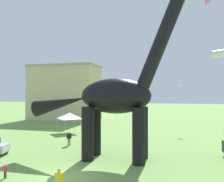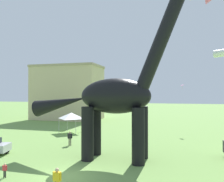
{
  "view_description": "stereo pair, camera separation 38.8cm",
  "coord_description": "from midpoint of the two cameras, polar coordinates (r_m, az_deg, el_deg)",
  "views": [
    {
      "loc": [
        7.39,
        -15.42,
        5.99
      ],
      "look_at": [
        1.8,
        5.76,
        6.17
      ],
      "focal_mm": 37.54,
      "sensor_mm": 36.0,
      "label": 1
    },
    {
      "loc": [
        7.76,
        -15.32,
        5.99
      ],
      "look_at": [
        1.8,
        5.76,
        6.17
      ],
      "focal_mm": 37.54,
      "sensor_mm": 36.0,
      "label": 2
    }
  ],
  "objects": [
    {
      "name": "ground_plane",
      "position": [
        18.16,
        -10.47,
        -19.73
      ],
      "size": [
        240.0,
        240.0,
        0.0
      ],
      "primitive_type": "plane",
      "color": "#6B9347"
    },
    {
      "name": "dinosaur_sculpture",
      "position": [
        21.22,
        1.12,
        -1.21
      ],
      "size": [
        15.12,
        3.2,
        15.8
      ],
      "rotation": [
        0.0,
        0.0,
        -0.49
      ],
      "color": "black",
      "rests_on": "ground_plane"
    },
    {
      "name": "person_watching_child",
      "position": [
        18.95,
        -24.11,
        -16.94
      ],
      "size": [
        0.37,
        0.17,
        1.0
      ],
      "rotation": [
        0.0,
        0.0,
        4.26
      ],
      "color": "black",
      "rests_on": "ground_plane"
    },
    {
      "name": "person_near_flyer",
      "position": [
        15.12,
        -12.47,
        -20.02
      ],
      "size": [
        0.57,
        0.25,
        1.53
      ],
      "rotation": [
        0.0,
        0.0,
        5.53
      ],
      "color": "#2D3347",
      "rests_on": "ground_plane"
    },
    {
      "name": "person_strolling_adult",
      "position": [
        27.59,
        -9.81,
        -10.96
      ],
      "size": [
        0.6,
        0.26,
        1.59
      ],
      "rotation": [
        0.0,
        0.0,
        1.67
      ],
      "color": "#6B6056",
      "rests_on": "ground_plane"
    },
    {
      "name": "festival_canopy_tent",
      "position": [
        36.09,
        -9.57,
        -5.94
      ],
      "size": [
        3.15,
        3.15,
        3.0
      ],
      "color": "#B2B2B7",
      "rests_on": "ground_plane"
    },
    {
      "name": "kite_drifting",
      "position": [
        38.82,
        17.04,
        1.36
      ],
      "size": [
        0.6,
        0.73,
        0.83
      ],
      "color": "pink"
    },
    {
      "name": "background_building_block",
      "position": [
        54.55,
        -10.54,
        -0.31
      ],
      "size": [
        15.24,
        8.61,
        12.24
      ],
      "color": "#CCB78E",
      "rests_on": "ground_plane"
    }
  ]
}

